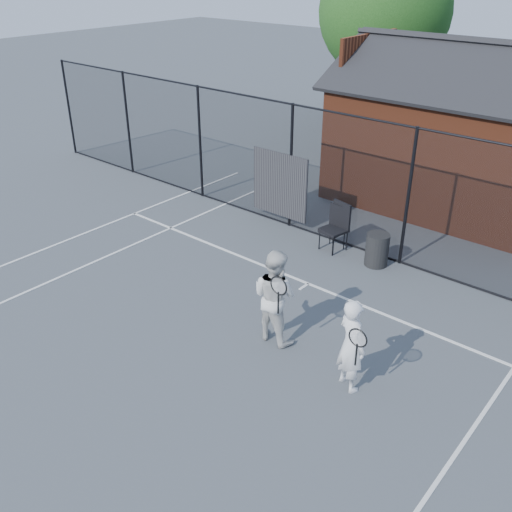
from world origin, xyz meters
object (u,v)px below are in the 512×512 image
Objects in this scene: player_front at (351,345)px; waste_bin at (377,250)px; player_back at (275,296)px; chair_left at (334,228)px; clubhouse at (463,144)px; chair_right at (332,229)px.

player_front reaches higher than waste_bin.
player_back is 3.64m from chair_left.
player_back is at bearing -60.21° from chair_left.
chair_left is at bearing -102.37° from clubhouse.
clubhouse is at bearing 91.80° from waste_bin.
player_front is (1.75, -8.12, -0.83)m from clubhouse.
waste_bin is at bearing 4.41° from chair_right.
player_back is 1.73× the size of chair_right.
waste_bin is at bearing 89.19° from player_back.
clubhouse is 4.65m from chair_right.
player_front is at bearing -77.83° from clubhouse.
player_back reaches higher than waste_bin.
chair_right is (-1.09, 3.47, -0.36)m from player_back.
player_back is at bearing 171.38° from player_front.
clubhouse reaches higher than waste_bin.
player_front is 4.08m from waste_bin.
player_front is 1.68m from player_back.
chair_right is (-0.03, 0.00, -0.05)m from chair_left.
player_front is 1.58× the size of chair_right.
chair_right is at bearing 107.41° from player_back.
chair_left is at bearing 4.41° from chair_right.
chair_left reaches higher than chair_right.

